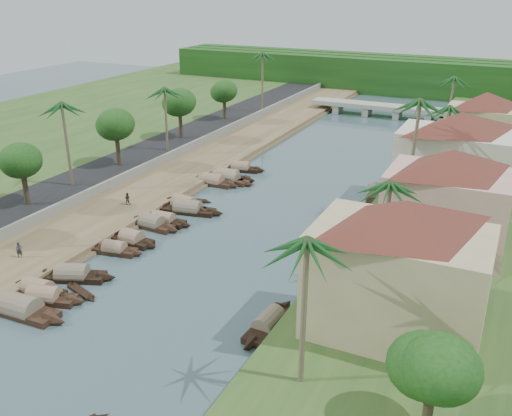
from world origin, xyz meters
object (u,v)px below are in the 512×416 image
at_px(sampan_1, 38,290).
at_px(building_near, 399,267).
at_px(person_near, 19,250).
at_px(bridge, 383,108).
at_px(sampan_0, 20,309).

bearing_deg(sampan_1, building_near, 8.67).
height_order(sampan_1, person_near, person_near).
distance_m(bridge, sampan_1, 80.55).
bearing_deg(person_near, building_near, -31.93).
relative_size(bridge, person_near, 18.04).
height_order(sampan_0, person_near, person_near).
xyz_separation_m(bridge, sampan_0, (-8.97, -82.76, -1.30)).
bearing_deg(building_near, person_near, -175.83).
height_order(sampan_0, sampan_1, sampan_0).
relative_size(building_near, sampan_1, 2.10).
distance_m(sampan_0, person_near, 9.07).
relative_size(building_near, sampan_0, 1.55).
height_order(bridge, sampan_0, bridge).
distance_m(building_near, person_near, 34.85).
relative_size(sampan_1, person_near, 4.55).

